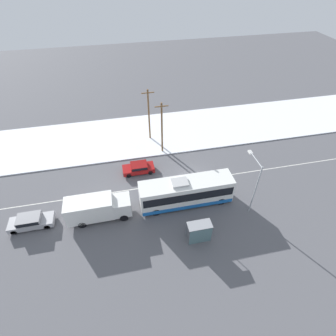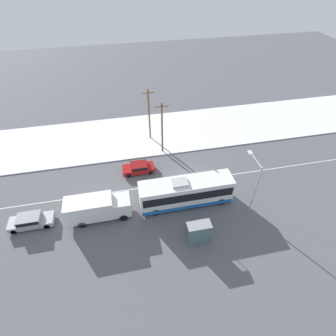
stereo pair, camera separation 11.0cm
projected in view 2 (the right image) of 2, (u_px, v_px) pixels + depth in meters
The scene contains 12 objects.
ground_plane at pixel (192, 181), 33.79m from camera, with size 120.00×120.00×0.00m, color #56565B.
snow_lot at pixel (172, 131), 42.29m from camera, with size 80.00×11.47×0.12m.
lane_marking_center at pixel (192, 181), 33.79m from camera, with size 60.00×0.12×0.00m.
city_bus at pixel (186, 192), 29.90m from camera, with size 10.65×2.57×3.57m.
box_truck at pixel (97, 208), 28.37m from camera, with size 6.93×2.30×2.87m.
sedan_car at pixel (139, 168), 34.60m from camera, with size 4.14×1.80×1.30m.
parked_car_near_truck at pixel (30, 220), 28.11m from camera, with size 4.63×1.80×1.40m.
pedestrian_at_stop at pixel (194, 225), 27.27m from camera, with size 0.63×0.28×1.76m.
bus_shelter at pixel (200, 231), 26.01m from camera, with size 2.43×1.20×2.40m.
streetlamp at pixel (254, 180), 27.55m from camera, with size 0.36×3.03×6.80m.
utility_pole_roadside at pixel (162, 128), 35.68m from camera, with size 1.80×0.24×7.80m.
utility_pole_snowlot at pixel (149, 114), 38.10m from camera, with size 1.80×0.24×8.05m.
Camera 2 is at (-7.95, -23.06, 23.65)m, focal length 28.00 mm.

